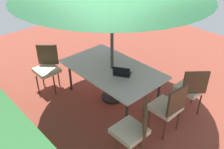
{
  "coord_description": "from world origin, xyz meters",
  "views": [
    {
      "loc": [
        -2.99,
        2.79,
        3.13
      ],
      "look_at": [
        0.0,
        0.0,
        0.59
      ],
      "focal_mm": 38.78,
      "sensor_mm": 36.0,
      "label": 1
    }
  ],
  "objects_px": {
    "dining_table": "(112,70)",
    "chair_southwest": "(191,87)",
    "chair_northwest": "(134,128)",
    "chair_northeast": "(47,66)",
    "laptop": "(122,73)",
    "chair_west": "(168,106)",
    "cup": "(112,58)"
  },
  "relations": [
    {
      "from": "chair_northwest",
      "to": "cup",
      "type": "relative_size",
      "value": 11.52
    },
    {
      "from": "dining_table",
      "to": "chair_northeast",
      "type": "xyz_separation_m",
      "value": [
        1.24,
        0.75,
        -0.14
      ]
    },
    {
      "from": "dining_table",
      "to": "chair_southwest",
      "type": "distance_m",
      "value": 1.53
    },
    {
      "from": "chair_northeast",
      "to": "chair_southwest",
      "type": "xyz_separation_m",
      "value": [
        -2.53,
        -1.55,
        0.0
      ]
    },
    {
      "from": "chair_west",
      "to": "laptop",
      "type": "relative_size",
      "value": 2.44
    },
    {
      "from": "chair_northeast",
      "to": "dining_table",
      "type": "bearing_deg",
      "value": -13.83
    },
    {
      "from": "cup",
      "to": "laptop",
      "type": "bearing_deg",
      "value": 154.4
    },
    {
      "from": "chair_northeast",
      "to": "chair_southwest",
      "type": "relative_size",
      "value": 1.0
    },
    {
      "from": "dining_table",
      "to": "laptop",
      "type": "relative_size",
      "value": 4.96
    },
    {
      "from": "cup",
      "to": "chair_west",
      "type": "bearing_deg",
      "value": 173.22
    },
    {
      "from": "dining_table",
      "to": "chair_northwest",
      "type": "distance_m",
      "value": 1.51
    },
    {
      "from": "chair_northwest",
      "to": "laptop",
      "type": "bearing_deg",
      "value": -169.17
    },
    {
      "from": "chair_northeast",
      "to": "laptop",
      "type": "xyz_separation_m",
      "value": [
        -1.56,
        -0.71,
        0.23
      ]
    },
    {
      "from": "chair_northwest",
      "to": "cup",
      "type": "distance_m",
      "value": 1.84
    },
    {
      "from": "dining_table",
      "to": "chair_southwest",
      "type": "xyz_separation_m",
      "value": [
        -1.29,
        -0.8,
        -0.14
      ]
    },
    {
      "from": "chair_west",
      "to": "chair_southwest",
      "type": "distance_m",
      "value": 0.76
    },
    {
      "from": "dining_table",
      "to": "chair_west",
      "type": "xyz_separation_m",
      "value": [
        -1.33,
        -0.04,
        -0.14
      ]
    },
    {
      "from": "chair_northwest",
      "to": "laptop",
      "type": "height_order",
      "value": "chair_northwest"
    },
    {
      "from": "laptop",
      "to": "chair_southwest",
      "type": "bearing_deg",
      "value": -170.81
    },
    {
      "from": "laptop",
      "to": "cup",
      "type": "bearing_deg",
      "value": -57.36
    },
    {
      "from": "chair_west",
      "to": "chair_northeast",
      "type": "xyz_separation_m",
      "value": [
        2.57,
        0.79,
        0.0
      ]
    },
    {
      "from": "chair_southwest",
      "to": "laptop",
      "type": "height_order",
      "value": "chair_southwest"
    },
    {
      "from": "chair_southwest",
      "to": "cup",
      "type": "distance_m",
      "value": 1.66
    },
    {
      "from": "cup",
      "to": "chair_southwest",
      "type": "bearing_deg",
      "value": -159.58
    },
    {
      "from": "chair_northwest",
      "to": "chair_southwest",
      "type": "xyz_separation_m",
      "value": [
        -0.0,
        -1.56,
        0.0
      ]
    },
    {
      "from": "chair_west",
      "to": "cup",
      "type": "xyz_separation_m",
      "value": [
        1.58,
        -0.19,
        0.22
      ]
    },
    {
      "from": "chair_northeast",
      "to": "cup",
      "type": "relative_size",
      "value": 11.52
    },
    {
      "from": "chair_west",
      "to": "laptop",
      "type": "distance_m",
      "value": 1.04
    },
    {
      "from": "dining_table",
      "to": "cup",
      "type": "height_order",
      "value": "cup"
    },
    {
      "from": "dining_table",
      "to": "cup",
      "type": "bearing_deg",
      "value": -42.88
    },
    {
      "from": "dining_table",
      "to": "laptop",
      "type": "bearing_deg",
      "value": 172.6
    },
    {
      "from": "chair_northwest",
      "to": "chair_southwest",
      "type": "height_order",
      "value": "same"
    }
  ]
}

